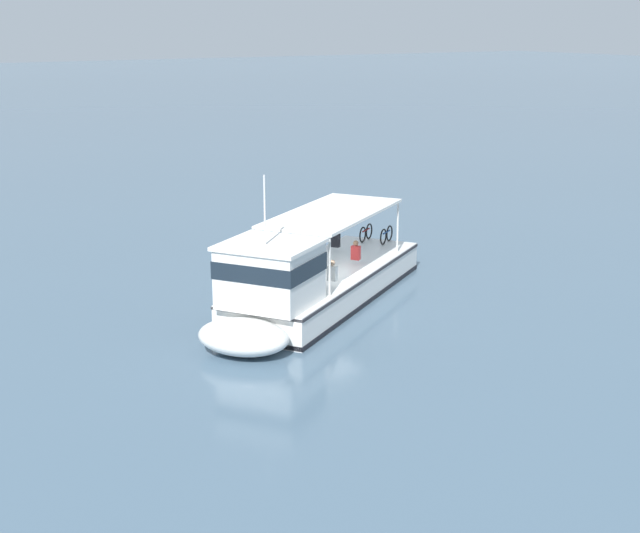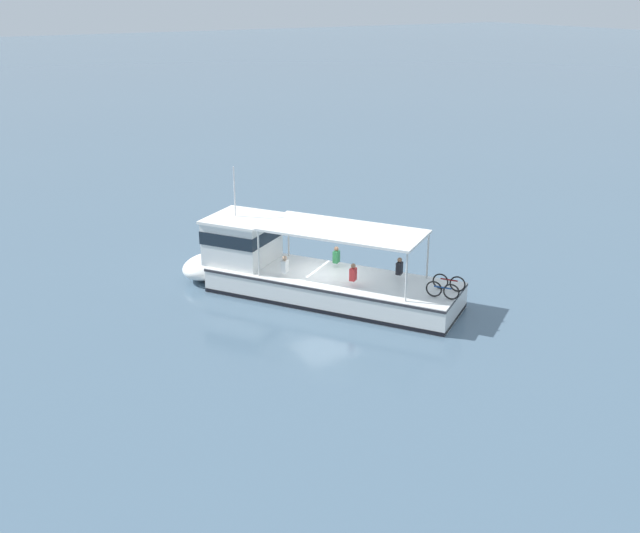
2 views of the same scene
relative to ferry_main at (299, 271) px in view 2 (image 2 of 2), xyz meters
The scene contains 2 objects.
ground_plane 1.54m from the ferry_main, 141.29° to the right, with size 400.00×400.00×0.00m, color slate.
ferry_main is the anchor object (origin of this frame).
Camera 2 is at (-25.35, 15.67, 12.52)m, focal length 42.01 mm.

